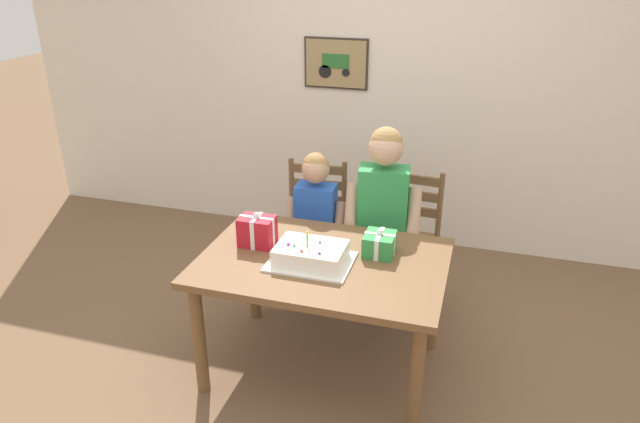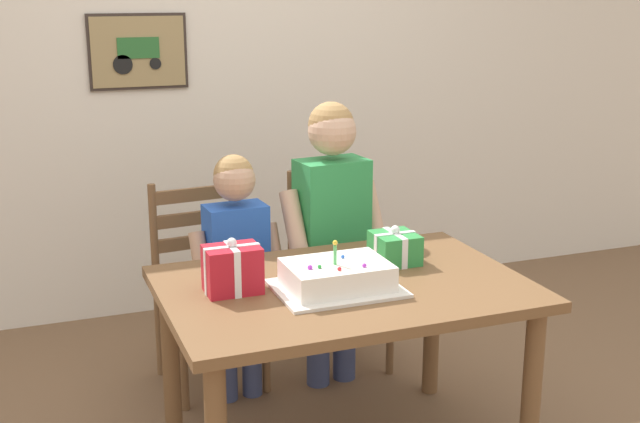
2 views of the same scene
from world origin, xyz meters
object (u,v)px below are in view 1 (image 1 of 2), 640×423
object	(u,v)px
dining_table	(323,275)
gift_box_beside_cake	(379,244)
chair_left	(314,228)
child_younger	(316,216)
chair_right	(404,240)
birthday_cake	(311,255)
child_older	(383,207)
gift_box_red_large	(257,231)

from	to	relation	value
dining_table	gift_box_beside_cake	xyz separation A→B (m)	(0.28, 0.15, 0.16)
chair_left	child_younger	distance (m)	0.31
gift_box_beside_cake	chair_right	world-z (taller)	chair_right
birthday_cake	child_older	xyz separation A→B (m)	(0.25, 0.68, 0.02)
child_older	child_younger	world-z (taller)	child_older
gift_box_red_large	child_younger	size ratio (longest dim) A/B	0.18
dining_table	gift_box_red_large	size ratio (longest dim) A/B	6.51
gift_box_red_large	chair_right	xyz separation A→B (m)	(0.72, 0.79, -0.34)
birthday_cake	gift_box_beside_cake	size ratio (longest dim) A/B	2.42
chair_right	gift_box_beside_cake	bearing A→B (deg)	-93.51
dining_table	birthday_cake	distance (m)	0.17
chair_left	chair_right	world-z (taller)	same
gift_box_beside_cake	child_older	bearing A→B (deg)	98.91
dining_table	chair_right	size ratio (longest dim) A/B	1.43
gift_box_beside_cake	gift_box_red_large	bearing A→B (deg)	-172.35
gift_box_red_large	child_younger	xyz separation A→B (m)	(0.17, 0.57, -0.14)
gift_box_beside_cake	child_younger	distance (m)	0.71
birthday_cake	chair_left	distance (m)	0.99
chair_right	child_older	bearing A→B (deg)	-117.73
dining_table	gift_box_red_large	distance (m)	0.44
chair_left	chair_right	bearing A→B (deg)	0.00
child_older	child_younger	xyz separation A→B (m)	(-0.44, 0.00, -0.12)
dining_table	gift_box_beside_cake	distance (m)	0.35
birthday_cake	child_older	distance (m)	0.73
birthday_cake	child_younger	distance (m)	0.71
chair_left	chair_right	distance (m)	0.64
gift_box_red_large	chair_left	distance (m)	0.86
gift_box_beside_cake	chair_left	world-z (taller)	chair_left
child_younger	gift_box_red_large	bearing A→B (deg)	-106.35
gift_box_beside_cake	child_younger	size ratio (longest dim) A/B	0.17
dining_table	chair_left	world-z (taller)	chair_left
birthday_cake	gift_box_red_large	world-z (taller)	gift_box_red_large
birthday_cake	gift_box_red_large	distance (m)	0.37
birthday_cake	child_older	size ratio (longest dim) A/B	0.34
child_older	chair_left	bearing A→B (deg)	156.78
gift_box_red_large	child_younger	bearing A→B (deg)	73.65
gift_box_red_large	dining_table	bearing A→B (deg)	-8.36
chair_left	child_older	world-z (taller)	child_older
birthday_cake	gift_box_beside_cake	xyz separation A→B (m)	(0.33, 0.21, 0.01)
birthday_cake	gift_box_beside_cake	distance (m)	0.39
gift_box_red_large	chair_right	bearing A→B (deg)	47.69
dining_table	birthday_cake	world-z (taller)	birthday_cake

